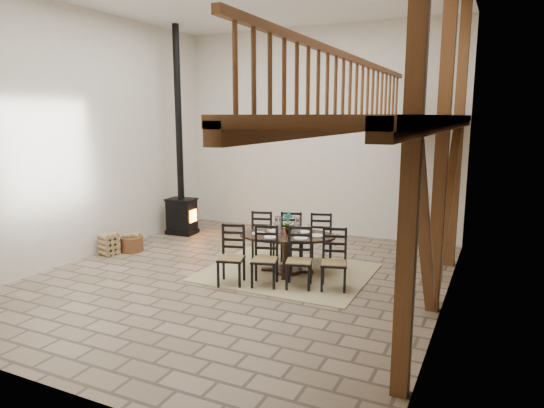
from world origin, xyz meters
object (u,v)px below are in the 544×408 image
at_px(dining_table, 287,254).
at_px(wood_stove, 181,189).
at_px(log_basket, 132,243).
at_px(log_stack, 109,244).

bearing_deg(dining_table, wood_stove, 137.33).
relative_size(dining_table, log_basket, 5.06).
bearing_deg(log_stack, log_basket, 59.92).
relative_size(dining_table, log_stack, 5.30).
bearing_deg(wood_stove, dining_table, -30.47).
height_order(dining_table, log_basket, dining_table).
bearing_deg(log_basket, dining_table, 0.26).
height_order(wood_stove, log_basket, wood_stove).
bearing_deg(log_basket, wood_stove, 88.72).
height_order(dining_table, log_stack, dining_table).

